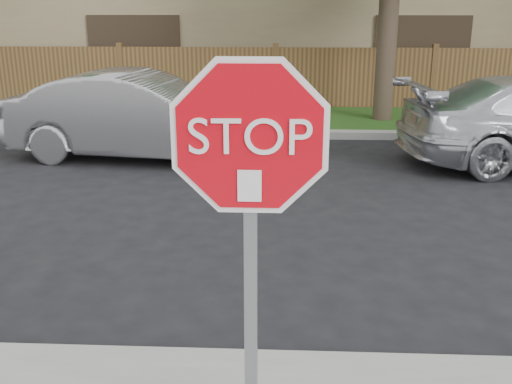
{
  "coord_description": "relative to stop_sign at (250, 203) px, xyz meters",
  "views": [
    {
      "loc": [
        0.24,
        -4.13,
        2.74
      ],
      "look_at": [
        0.09,
        -0.9,
        1.7
      ],
      "focal_mm": 42.0,
      "sensor_mm": 36.0,
      "label": 1
    }
  ],
  "objects": [
    {
      "name": "ground",
      "position": [
        -0.09,
        1.48,
        -1.83
      ],
      "size": [
        90.0,
        90.0,
        0.0
      ],
      "primitive_type": "plane",
      "color": "black",
      "rests_on": "ground"
    },
    {
      "name": "far_curb",
      "position": [
        -0.09,
        9.63,
        -1.75
      ],
      "size": [
        70.0,
        0.3,
        0.15
      ],
      "primitive_type": "cube",
      "color": "gray",
      "rests_on": "ground"
    },
    {
      "name": "grass_strip",
      "position": [
        -0.09,
        11.28,
        -1.77
      ],
      "size": [
        70.0,
        3.0,
        0.12
      ],
      "primitive_type": "cube",
      "color": "#1E4714",
      "rests_on": "ground"
    },
    {
      "name": "fence",
      "position": [
        -0.09,
        12.88,
        -1.03
      ],
      "size": [
        70.0,
        0.12,
        1.6
      ],
      "primitive_type": "cube",
      "color": "#4E301B",
      "rests_on": "ground"
    },
    {
      "name": "stop_sign",
      "position": [
        0.0,
        0.0,
        0.0
      ],
      "size": [
        1.01,
        0.13,
        2.55
      ],
      "color": "gray",
      "rests_on": "sidewalk_near"
    },
    {
      "name": "sedan_left",
      "position": [
        -2.39,
        7.8,
        -1.06
      ],
      "size": [
        4.86,
        2.22,
        1.55
      ],
      "primitive_type": "imported",
      "rotation": [
        0.0,
        0.0,
        1.44
      ],
      "color": "#9F9FA3",
      "rests_on": "ground"
    }
  ]
}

